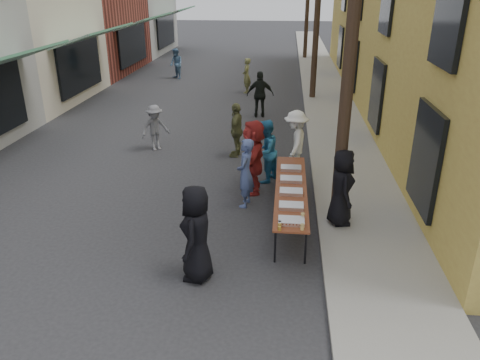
% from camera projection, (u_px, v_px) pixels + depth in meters
% --- Properties ---
extents(ground, '(120.00, 120.00, 0.00)m').
position_uv_depth(ground, '(102.00, 292.00, 8.21)').
color(ground, '#28282B').
rests_on(ground, ground).
extents(sidewalk, '(2.20, 60.00, 0.10)m').
position_uv_depth(sidewalk, '(327.00, 98.00, 21.46)').
color(sidewalk, gray).
rests_on(sidewalk, ground).
extents(utility_pole_near, '(0.26, 0.26, 9.00)m').
position_uv_depth(utility_pole_near, '(354.00, 12.00, 8.79)').
color(utility_pole_near, '#2D2116').
rests_on(utility_pole_near, ground).
extents(serving_table, '(0.70, 4.00, 0.75)m').
position_uv_depth(serving_table, '(291.00, 190.00, 10.50)').
color(serving_table, brown).
rests_on(serving_table, ground).
extents(catering_tray_sausage, '(0.50, 0.33, 0.08)m').
position_uv_depth(catering_tray_sausage, '(291.00, 221.00, 8.96)').
color(catering_tray_sausage, maroon).
rests_on(catering_tray_sausage, serving_table).
extents(catering_tray_foil_b, '(0.50, 0.33, 0.08)m').
position_uv_depth(catering_tray_foil_b, '(291.00, 206.00, 9.56)').
color(catering_tray_foil_b, '#B2B2B7').
rests_on(catering_tray_foil_b, serving_table).
extents(catering_tray_buns, '(0.50, 0.33, 0.08)m').
position_uv_depth(catering_tray_buns, '(291.00, 192.00, 10.20)').
color(catering_tray_buns, tan).
rests_on(catering_tray_buns, serving_table).
extents(catering_tray_foil_d, '(0.50, 0.33, 0.08)m').
position_uv_depth(catering_tray_foil_d, '(291.00, 179.00, 10.84)').
color(catering_tray_foil_d, '#B2B2B7').
rests_on(catering_tray_foil_d, serving_table).
extents(catering_tray_buns_end, '(0.50, 0.33, 0.08)m').
position_uv_depth(catering_tray_buns_end, '(291.00, 168.00, 11.48)').
color(catering_tray_buns_end, tan).
rests_on(catering_tray_buns_end, serving_table).
extents(condiment_jar_a, '(0.07, 0.07, 0.08)m').
position_uv_depth(condiment_jar_a, '(279.00, 228.00, 8.71)').
color(condiment_jar_a, '#A57F26').
rests_on(condiment_jar_a, serving_table).
extents(condiment_jar_b, '(0.07, 0.07, 0.08)m').
position_uv_depth(condiment_jar_b, '(280.00, 226.00, 8.80)').
color(condiment_jar_b, '#A57F26').
rests_on(condiment_jar_b, serving_table).
extents(condiment_jar_c, '(0.07, 0.07, 0.08)m').
position_uv_depth(condiment_jar_c, '(280.00, 223.00, 8.89)').
color(condiment_jar_c, '#A57F26').
rests_on(condiment_jar_c, serving_table).
extents(cup_stack, '(0.08, 0.08, 0.12)m').
position_uv_depth(cup_stack, '(302.00, 227.00, 8.71)').
color(cup_stack, tan).
rests_on(cup_stack, serving_table).
extents(guest_front_a, '(0.65, 0.93, 1.82)m').
position_uv_depth(guest_front_a, '(197.00, 234.00, 8.29)').
color(guest_front_a, black).
rests_on(guest_front_a, ground).
extents(guest_front_b, '(0.49, 0.67, 1.69)m').
position_uv_depth(guest_front_b, '(245.00, 173.00, 11.05)').
color(guest_front_b, '#48588C').
rests_on(guest_front_b, ground).
extents(guest_front_c, '(0.95, 1.03, 1.71)m').
position_uv_depth(guest_front_c, '(265.00, 151.00, 12.41)').
color(guest_front_c, teal).
rests_on(guest_front_c, ground).
extents(guest_front_d, '(0.82, 1.25, 1.80)m').
position_uv_depth(guest_front_d, '(295.00, 143.00, 12.94)').
color(guest_front_d, white).
rests_on(guest_front_d, ground).
extents(guest_front_e, '(0.53, 1.03, 1.68)m').
position_uv_depth(guest_front_e, '(236.00, 130.00, 14.25)').
color(guest_front_e, brown).
rests_on(guest_front_e, ground).
extents(guest_queue_back, '(0.65, 1.79, 1.90)m').
position_uv_depth(guest_queue_back, '(253.00, 157.00, 11.76)').
color(guest_queue_back, maroon).
rests_on(guest_queue_back, ground).
extents(server, '(0.65, 0.90, 1.70)m').
position_uv_depth(server, '(341.00, 187.00, 10.03)').
color(server, black).
rests_on(server, sidewalk).
extents(passerby_left, '(1.07, 1.03, 1.46)m').
position_uv_depth(passerby_left, '(155.00, 128.00, 14.83)').
color(passerby_left, slate).
rests_on(passerby_left, ground).
extents(passerby_mid, '(1.10, 0.55, 1.80)m').
position_uv_depth(passerby_mid, '(260.00, 94.00, 18.38)').
color(passerby_mid, black).
rests_on(passerby_mid, ground).
extents(passerby_right, '(0.44, 0.63, 1.64)m').
position_uv_depth(passerby_right, '(247.00, 76.00, 22.43)').
color(passerby_right, olive).
rests_on(passerby_right, ground).
extents(passerby_far, '(0.99, 1.00, 1.63)m').
position_uv_depth(passerby_far, '(176.00, 64.00, 25.63)').
color(passerby_far, '#4F7499').
rests_on(passerby_far, ground).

